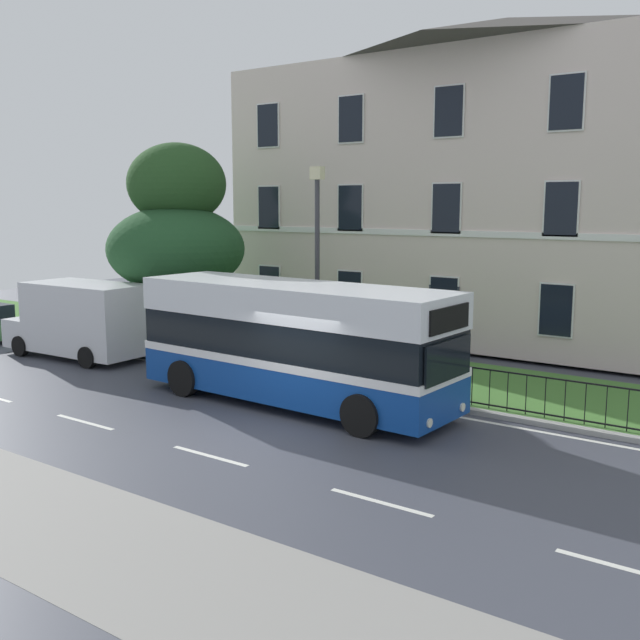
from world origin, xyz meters
TOP-DOWN VIEW (x-y plane):
  - ground_plane at (0.00, 0.91)m, footprint 60.00×56.00m
  - georgian_townhouse at (-0.73, 14.77)m, footprint 19.18×9.27m
  - iron_verge_railing at (-0.73, 4.40)m, footprint 16.37×0.04m
  - evergreen_tree at (-8.97, 5.95)m, footprint 5.14×5.14m
  - single_decker_bus at (-0.98, 2.29)m, footprint 8.70×2.79m
  - white_panel_van at (-10.14, 2.77)m, footprint 5.31×2.36m
  - street_lamp_post at (-2.20, 4.98)m, footprint 0.36×0.24m

SIDE VIEW (x-z plane):
  - ground_plane at x=0.00m, z-range -0.11..0.07m
  - iron_verge_railing at x=-0.73m, z-range 0.14..1.11m
  - white_panel_van at x=-10.14m, z-range 0.03..2.51m
  - single_decker_bus at x=-0.98m, z-range 0.08..3.14m
  - evergreen_tree at x=-8.97m, z-range -0.49..6.59m
  - street_lamp_post at x=-2.20m, z-range 0.60..6.53m
  - georgian_townhouse at x=-0.73m, z-range 0.15..11.73m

